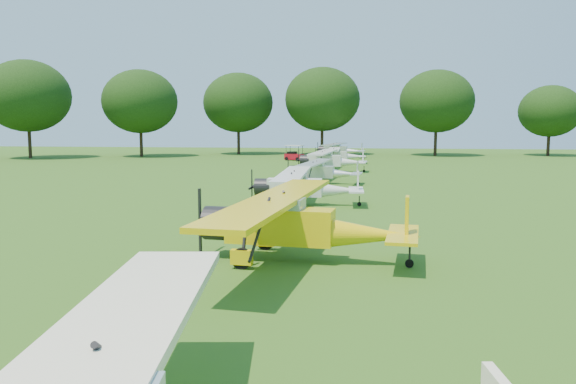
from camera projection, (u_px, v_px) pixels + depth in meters
name	position (u px, v px, depth m)	size (l,w,h in m)	color
ground	(282.00, 217.00, 27.51)	(160.00, 160.00, 0.00)	#2C4F13
tree_belt	(358.00, 49.00, 26.23)	(137.36, 130.27, 14.52)	black
aircraft_2	(296.00, 221.00, 18.49)	(7.49, 11.92, 2.34)	yellow
aircraft_3	(303.00, 185.00, 31.35)	(6.36, 10.11, 2.00)	silver
aircraft_4	(321.00, 170.00, 42.77)	(5.78, 9.20, 1.81)	silver
aircraft_5	(330.00, 159.00, 53.75)	(6.67, 10.63, 2.09)	silver
aircraft_6	(338.00, 154.00, 65.02)	(5.90, 9.36, 1.85)	silver
aircraft_7	(339.00, 149.00, 76.25)	(6.60, 10.45, 2.05)	silver
golf_cart	(294.00, 155.00, 70.51)	(2.53, 2.00, 1.90)	#AF0C1B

